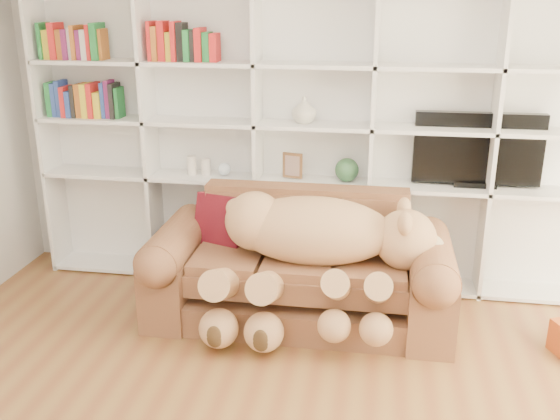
# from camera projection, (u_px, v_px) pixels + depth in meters

# --- Properties ---
(wall_back) EXTENTS (5.00, 0.02, 2.70)m
(wall_back) POSITION_uv_depth(u_px,v_px,m) (317.00, 114.00, 4.92)
(wall_back) COLOR silver
(wall_back) RESTS_ON floor
(bookshelf) EXTENTS (4.43, 0.35, 2.40)m
(bookshelf) POSITION_uv_depth(u_px,v_px,m) (285.00, 122.00, 4.84)
(bookshelf) COLOR white
(bookshelf) RESTS_ON floor
(sofa) EXTENTS (2.13, 0.92, 0.90)m
(sofa) POSITION_uv_depth(u_px,v_px,m) (300.00, 273.00, 4.50)
(sofa) COLOR brown
(sofa) RESTS_ON floor
(teddy_bear) EXTENTS (1.59, 0.87, 0.92)m
(teddy_bear) POSITION_uv_depth(u_px,v_px,m) (314.00, 247.00, 4.22)
(teddy_bear) COLOR tan
(teddy_bear) RESTS_ON sofa
(throw_pillow) EXTENTS (0.44, 0.33, 0.41)m
(throw_pillow) POSITION_uv_depth(u_px,v_px,m) (221.00, 221.00, 4.63)
(throw_pillow) COLOR #5E1017
(throw_pillow) RESTS_ON sofa
(tv) EXTENTS (0.95, 0.18, 0.56)m
(tv) POSITION_uv_depth(u_px,v_px,m) (477.00, 150.00, 4.67)
(tv) COLOR black
(tv) RESTS_ON bookshelf
(picture_frame) EXTENTS (0.16, 0.06, 0.20)m
(picture_frame) POSITION_uv_depth(u_px,v_px,m) (292.00, 165.00, 4.89)
(picture_frame) COLOR brown
(picture_frame) RESTS_ON bookshelf
(green_vase) EXTENTS (0.19, 0.19, 0.19)m
(green_vase) POSITION_uv_depth(u_px,v_px,m) (347.00, 170.00, 4.83)
(green_vase) COLOR #305E37
(green_vase) RESTS_ON bookshelf
(figurine_tall) EXTENTS (0.08, 0.08, 0.15)m
(figurine_tall) POSITION_uv_depth(u_px,v_px,m) (192.00, 165.00, 5.02)
(figurine_tall) COLOR silver
(figurine_tall) RESTS_ON bookshelf
(figurine_short) EXTENTS (0.10, 0.10, 0.13)m
(figurine_short) POSITION_uv_depth(u_px,v_px,m) (206.00, 167.00, 5.01)
(figurine_short) COLOR silver
(figurine_short) RESTS_ON bookshelf
(snow_globe) EXTENTS (0.10, 0.10, 0.10)m
(snow_globe) POSITION_uv_depth(u_px,v_px,m) (224.00, 169.00, 4.99)
(snow_globe) COLOR white
(snow_globe) RESTS_ON bookshelf
(shelf_vase) EXTENTS (0.24, 0.24, 0.20)m
(shelf_vase) POSITION_uv_depth(u_px,v_px,m) (304.00, 110.00, 4.73)
(shelf_vase) COLOR beige
(shelf_vase) RESTS_ON bookshelf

